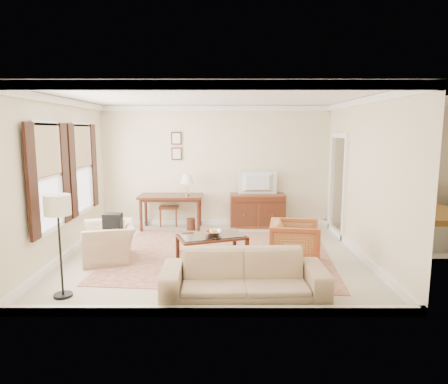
{
  "coord_description": "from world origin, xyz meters",
  "views": [
    {
      "loc": [
        0.21,
        -7.2,
        2.32
      ],
      "look_at": [
        0.2,
        0.3,
        1.15
      ],
      "focal_mm": 32.0,
      "sensor_mm": 36.0,
      "label": 1
    }
  ],
  "objects_px": {
    "striped_armchair": "(295,241)",
    "sofa": "(244,269)",
    "sideboard": "(257,210)",
    "tv": "(258,176)",
    "club_armchair": "(109,236)",
    "writing_desk": "(171,200)",
    "coffee_table": "(212,241)"
  },
  "relations": [
    {
      "from": "tv",
      "to": "striped_armchair",
      "type": "xyz_separation_m",
      "value": [
        0.42,
        -2.72,
        -0.82
      ]
    },
    {
      "from": "writing_desk",
      "to": "coffee_table",
      "type": "xyz_separation_m",
      "value": [
        1.03,
        -2.39,
        -0.32
      ]
    },
    {
      "from": "sideboard",
      "to": "striped_armchair",
      "type": "bearing_deg",
      "value": -81.21
    },
    {
      "from": "striped_armchair",
      "to": "sofa",
      "type": "xyz_separation_m",
      "value": [
        -0.95,
        -1.44,
        0.02
      ]
    },
    {
      "from": "striped_armchair",
      "to": "sofa",
      "type": "distance_m",
      "value": 1.72
    },
    {
      "from": "coffee_table",
      "to": "sideboard",
      "type": "bearing_deg",
      "value": 68.47
    },
    {
      "from": "coffee_table",
      "to": "sofa",
      "type": "height_order",
      "value": "sofa"
    },
    {
      "from": "coffee_table",
      "to": "sofa",
      "type": "bearing_deg",
      "value": -72.91
    },
    {
      "from": "tv",
      "to": "striped_armchair",
      "type": "bearing_deg",
      "value": 98.85
    },
    {
      "from": "striped_armchair",
      "to": "sofa",
      "type": "relative_size",
      "value": 0.38
    },
    {
      "from": "coffee_table",
      "to": "club_armchair",
      "type": "distance_m",
      "value": 1.84
    },
    {
      "from": "tv",
      "to": "club_armchair",
      "type": "relative_size",
      "value": 0.86
    },
    {
      "from": "writing_desk",
      "to": "sofa",
      "type": "height_order",
      "value": "sofa"
    },
    {
      "from": "tv",
      "to": "sideboard",
      "type": "bearing_deg",
      "value": -90.0
    },
    {
      "from": "sideboard",
      "to": "club_armchair",
      "type": "height_order",
      "value": "club_armchair"
    },
    {
      "from": "striped_armchair",
      "to": "coffee_table",
      "type": "bearing_deg",
      "value": 92.67
    },
    {
      "from": "sideboard",
      "to": "striped_armchair",
      "type": "xyz_separation_m",
      "value": [
        0.42,
        -2.74,
        0.02
      ]
    },
    {
      "from": "writing_desk",
      "to": "striped_armchair",
      "type": "distance_m",
      "value": 3.57
    },
    {
      "from": "tv",
      "to": "striped_armchair",
      "type": "distance_m",
      "value": 2.88
    },
    {
      "from": "sideboard",
      "to": "club_armchair",
      "type": "xyz_separation_m",
      "value": [
        -2.86,
        -2.48,
        0.04
      ]
    },
    {
      "from": "striped_armchair",
      "to": "club_armchair",
      "type": "relative_size",
      "value": 0.83
    },
    {
      "from": "club_armchair",
      "to": "writing_desk",
      "type": "bearing_deg",
      "value": 144.73
    },
    {
      "from": "sideboard",
      "to": "writing_desk",
      "type": "bearing_deg",
      "value": -174.78
    },
    {
      "from": "sofa",
      "to": "writing_desk",
      "type": "bearing_deg",
      "value": 109.41
    },
    {
      "from": "writing_desk",
      "to": "sofa",
      "type": "distance_m",
      "value": 4.29
    },
    {
      "from": "sofa",
      "to": "tv",
      "type": "bearing_deg",
      "value": 81.34
    },
    {
      "from": "writing_desk",
      "to": "coffee_table",
      "type": "bearing_deg",
      "value": -66.63
    },
    {
      "from": "sideboard",
      "to": "coffee_table",
      "type": "relative_size",
      "value": 0.99
    },
    {
      "from": "sideboard",
      "to": "club_armchair",
      "type": "bearing_deg",
      "value": -139.05
    },
    {
      "from": "tv",
      "to": "club_armchair",
      "type": "bearing_deg",
      "value": 40.72
    },
    {
      "from": "sideboard",
      "to": "tv",
      "type": "height_order",
      "value": "tv"
    },
    {
      "from": "writing_desk",
      "to": "club_armchair",
      "type": "xyz_separation_m",
      "value": [
        -0.81,
        -2.29,
        -0.25
      ]
    }
  ]
}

